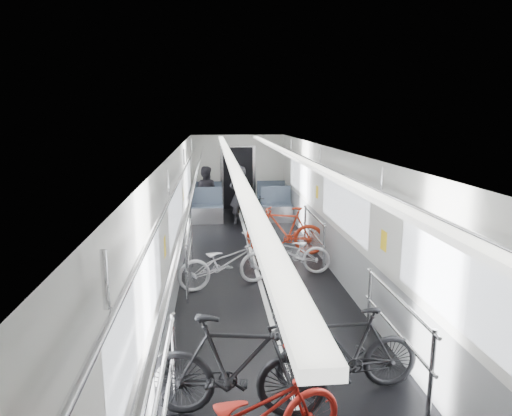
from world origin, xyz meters
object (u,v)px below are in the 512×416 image
at_px(bike_right_near, 348,350).
at_px(bike_right_far, 285,230).
at_px(bike_aisle, 253,209).
at_px(bike_right_mid, 290,252).
at_px(person_seated, 205,192).
at_px(person_standing, 240,195).
at_px(bike_left_far, 225,262).
at_px(bike_left_mid, 235,367).

relative_size(bike_right_near, bike_right_far, 0.92).
bearing_deg(bike_aisle, bike_right_near, -87.47).
bearing_deg(bike_right_mid, person_seated, -148.62).
xyz_separation_m(bike_right_near, person_seated, (-1.67, 8.92, 0.29)).
xyz_separation_m(bike_right_near, bike_right_mid, (0.02, 3.92, -0.07)).
distance_m(bike_right_far, person_standing, 3.05).
bearing_deg(bike_right_near, bike_right_far, 176.89).
bearing_deg(person_seated, bike_right_mid, 118.31).
bearing_deg(bike_left_far, bike_right_near, -177.28).
bearing_deg(person_seated, bike_left_far, 103.79).
bearing_deg(bike_aisle, bike_left_mid, -96.10).
distance_m(bike_right_mid, person_seated, 5.29).
bearing_deg(bike_aisle, person_standing, 177.63).
height_order(bike_right_mid, bike_right_far, bike_right_far).
distance_m(bike_right_far, person_seated, 4.16).
height_order(bike_left_far, bike_aisle, bike_left_far).
bearing_deg(bike_right_near, bike_left_mid, -76.63).
bearing_deg(person_standing, person_seated, -41.70).
distance_m(person_standing, person_seated, 1.28).
height_order(bike_left_mid, bike_right_near, bike_left_mid).
distance_m(bike_right_mid, bike_aisle, 4.18).
bearing_deg(person_seated, bike_right_near, 110.24).
distance_m(bike_left_mid, bike_right_mid, 4.45).
relative_size(bike_right_mid, bike_right_far, 0.89).
height_order(bike_left_mid, person_seated, person_seated).
relative_size(bike_aisle, person_seated, 0.99).
height_order(bike_right_far, person_standing, person_standing).
xyz_separation_m(bike_right_near, bike_right_far, (0.12, 5.17, 0.04)).
xyz_separation_m(bike_right_far, person_seated, (-1.80, 3.75, 0.25)).
height_order(bike_right_mid, person_seated, person_seated).
height_order(bike_left_mid, bike_left_far, bike_left_mid).
bearing_deg(bike_aisle, bike_right_mid, -85.14).
bearing_deg(bike_right_mid, bike_right_near, 12.41).
height_order(bike_right_far, bike_aisle, bike_right_far).
relative_size(bike_left_mid, bike_right_near, 1.14).
distance_m(bike_left_mid, bike_aisle, 8.47).
bearing_deg(bike_left_mid, bike_aisle, 2.99).
relative_size(bike_right_near, person_seated, 1.04).
relative_size(bike_left_far, bike_aisle, 1.13).
relative_size(person_standing, person_seated, 1.06).
relative_size(bike_left_mid, bike_aisle, 1.20).
bearing_deg(person_seated, bike_aisle, 158.06).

